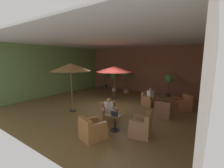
{
  "coord_description": "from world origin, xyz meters",
  "views": [
    {
      "loc": [
        5.21,
        -7.07,
        2.77
      ],
      "look_at": [
        0.0,
        0.49,
        1.25
      ],
      "focal_mm": 24.42,
      "sensor_mm": 36.0,
      "label": 1
    }
  ],
  "objects_px": {
    "cafe_table_front_left": "(115,119)",
    "patron_by_window": "(150,94)",
    "potted_tree_mid_right": "(169,81)",
    "patron_blue_shirt": "(109,106)",
    "armchair_front_left_south": "(92,130)",
    "patio_umbrella_tall_red": "(114,69)",
    "armchair_front_right_south": "(162,110)",
    "patio_umbrella_center_beige": "(71,67)",
    "armchair_front_right_north": "(183,104)",
    "potted_tree_mid_left": "(105,75)",
    "potted_tree_left_corner": "(114,77)",
    "open_laptop": "(115,115)",
    "cafe_table_front_right": "(165,101)",
    "armchair_front_left_east": "(109,114)",
    "iced_drink_cup": "(114,112)",
    "armchair_front_left_north": "(141,127)",
    "potted_tree_right_corner": "(126,78)",
    "armchair_front_right_east": "(150,100)"
  },
  "relations": [
    {
      "from": "cafe_table_front_left",
      "to": "cafe_table_front_right",
      "type": "relative_size",
      "value": 0.94
    },
    {
      "from": "patio_umbrella_center_beige",
      "to": "potted_tree_left_corner",
      "type": "distance_m",
      "value": 5.79
    },
    {
      "from": "cafe_table_front_right",
      "to": "patio_umbrella_center_beige",
      "type": "height_order",
      "value": "patio_umbrella_center_beige"
    },
    {
      "from": "armchair_front_right_south",
      "to": "patron_by_window",
      "type": "xyz_separation_m",
      "value": [
        -1.13,
        1.32,
        0.41
      ]
    },
    {
      "from": "patio_umbrella_center_beige",
      "to": "patron_blue_shirt",
      "type": "xyz_separation_m",
      "value": [
        2.31,
        0.1,
        -1.64
      ]
    },
    {
      "from": "patio_umbrella_center_beige",
      "to": "potted_tree_right_corner",
      "type": "distance_m",
      "value": 5.71
    },
    {
      "from": "patio_umbrella_tall_red",
      "to": "patio_umbrella_center_beige",
      "type": "distance_m",
      "value": 3.46
    },
    {
      "from": "armchair_front_right_north",
      "to": "patron_by_window",
      "type": "distance_m",
      "value": 1.82
    },
    {
      "from": "iced_drink_cup",
      "to": "patio_umbrella_tall_red",
      "type": "bearing_deg",
      "value": 123.31
    },
    {
      "from": "cafe_table_front_left",
      "to": "open_laptop",
      "type": "bearing_deg",
      "value": -53.6
    },
    {
      "from": "armchair_front_right_south",
      "to": "patio_umbrella_tall_red",
      "type": "height_order",
      "value": "patio_umbrella_tall_red"
    },
    {
      "from": "armchair_front_left_south",
      "to": "patio_umbrella_tall_red",
      "type": "relative_size",
      "value": 0.39
    },
    {
      "from": "armchair_front_right_east",
      "to": "potted_tree_right_corner",
      "type": "xyz_separation_m",
      "value": [
        -2.87,
        2.25,
        0.96
      ]
    },
    {
      "from": "potted_tree_mid_left",
      "to": "patron_blue_shirt",
      "type": "distance_m",
      "value": 7.68
    },
    {
      "from": "armchair_front_right_south",
      "to": "potted_tree_right_corner",
      "type": "relative_size",
      "value": 0.48
    },
    {
      "from": "potted_tree_mid_right",
      "to": "patron_blue_shirt",
      "type": "relative_size",
      "value": 2.84
    },
    {
      "from": "open_laptop",
      "to": "potted_tree_right_corner",
      "type": "bearing_deg",
      "value": 115.97
    },
    {
      "from": "iced_drink_cup",
      "to": "armchair_front_left_south",
      "type": "bearing_deg",
      "value": -100.02
    },
    {
      "from": "armchair_front_left_east",
      "to": "armchair_front_left_south",
      "type": "bearing_deg",
      "value": -73.84
    },
    {
      "from": "open_laptop",
      "to": "potted_tree_mid_left",
      "type": "bearing_deg",
      "value": 129.93
    },
    {
      "from": "cafe_table_front_right",
      "to": "armchair_front_left_east",
      "type": "bearing_deg",
      "value": -119.83
    },
    {
      "from": "armchair_front_left_south",
      "to": "patron_blue_shirt",
      "type": "height_order",
      "value": "patron_blue_shirt"
    },
    {
      "from": "armchair_front_right_east",
      "to": "patron_blue_shirt",
      "type": "bearing_deg",
      "value": -101.68
    },
    {
      "from": "cafe_table_front_right",
      "to": "potted_tree_mid_left",
      "type": "distance_m",
      "value": 7.16
    },
    {
      "from": "armchair_front_left_east",
      "to": "open_laptop",
      "type": "bearing_deg",
      "value": -41.85
    },
    {
      "from": "patio_umbrella_center_beige",
      "to": "potted_tree_mid_right",
      "type": "bearing_deg",
      "value": 57.72
    },
    {
      "from": "armchair_front_right_south",
      "to": "open_laptop",
      "type": "bearing_deg",
      "value": -109.75
    },
    {
      "from": "armchair_front_left_south",
      "to": "patio_umbrella_tall_red",
      "type": "bearing_deg",
      "value": 115.57
    },
    {
      "from": "potted_tree_left_corner",
      "to": "potted_tree_mid_left",
      "type": "height_order",
      "value": "potted_tree_mid_left"
    },
    {
      "from": "armchair_front_left_north",
      "to": "patio_umbrella_tall_red",
      "type": "bearing_deg",
      "value": 134.41
    },
    {
      "from": "iced_drink_cup",
      "to": "open_laptop",
      "type": "height_order",
      "value": "open_laptop"
    },
    {
      "from": "patio_umbrella_tall_red",
      "to": "potted_tree_left_corner",
      "type": "xyz_separation_m",
      "value": [
        -1.47,
        2.14,
        -0.86
      ]
    },
    {
      "from": "cafe_table_front_left",
      "to": "patron_by_window",
      "type": "height_order",
      "value": "patron_by_window"
    },
    {
      "from": "armchair_front_left_north",
      "to": "open_laptop",
      "type": "height_order",
      "value": "armchair_front_left_north"
    },
    {
      "from": "patio_umbrella_tall_red",
      "to": "potted_tree_right_corner",
      "type": "distance_m",
      "value": 2.34
    },
    {
      "from": "cafe_table_front_left",
      "to": "armchair_front_left_south",
      "type": "height_order",
      "value": "armchair_front_left_south"
    },
    {
      "from": "armchair_front_left_east",
      "to": "potted_tree_mid_left",
      "type": "distance_m",
      "value": 7.69
    },
    {
      "from": "armchair_front_right_south",
      "to": "patio_umbrella_tall_red",
      "type": "bearing_deg",
      "value": 159.47
    },
    {
      "from": "patio_umbrella_tall_red",
      "to": "potted_tree_mid_left",
      "type": "xyz_separation_m",
      "value": [
        -2.87,
        2.64,
        -0.78
      ]
    },
    {
      "from": "armchair_front_left_north",
      "to": "potted_tree_left_corner",
      "type": "bearing_deg",
      "value": 131.12
    },
    {
      "from": "patio_umbrella_tall_red",
      "to": "potted_tree_mid_left",
      "type": "relative_size",
      "value": 1.39
    },
    {
      "from": "armchair_front_right_north",
      "to": "potted_tree_left_corner",
      "type": "xyz_separation_m",
      "value": [
        -5.85,
        1.91,
        0.92
      ]
    },
    {
      "from": "armchair_front_right_south",
      "to": "armchair_front_right_east",
      "type": "bearing_deg",
      "value": 131.08
    },
    {
      "from": "armchair_front_left_north",
      "to": "open_laptop",
      "type": "relative_size",
      "value": 2.8
    },
    {
      "from": "armchair_front_right_north",
      "to": "iced_drink_cup",
      "type": "relative_size",
      "value": 9.73
    },
    {
      "from": "armchair_front_right_north",
      "to": "patio_umbrella_tall_red",
      "type": "height_order",
      "value": "patio_umbrella_tall_red"
    },
    {
      "from": "patron_blue_shirt",
      "to": "patron_by_window",
      "type": "relative_size",
      "value": 0.97
    },
    {
      "from": "armchair_front_left_east",
      "to": "armchair_front_left_south",
      "type": "relative_size",
      "value": 1.05
    },
    {
      "from": "armchair_front_right_north",
      "to": "armchair_front_right_south",
      "type": "relative_size",
      "value": 1.19
    },
    {
      "from": "armchair_front_right_north",
      "to": "potted_tree_mid_left",
      "type": "relative_size",
      "value": 0.59
    }
  ]
}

